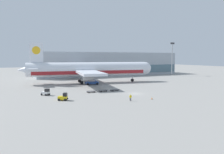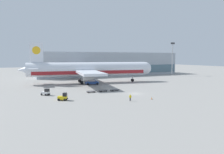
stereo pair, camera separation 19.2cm
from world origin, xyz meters
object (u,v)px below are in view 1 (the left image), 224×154
at_px(airplane_main, 88,70).
at_px(scissor_lift_loader, 92,80).
at_px(traffic_cone_near, 152,98).
at_px(baggage_dolly_third, 115,90).
at_px(baggage_tug_foreground, 46,92).
at_px(baggage_tug_mid, 63,97).
at_px(baggage_dolly_second, 103,90).
at_px(baggage_dolly_lead, 91,91).
at_px(ground_crew_near, 131,97).
at_px(light_mast, 172,56).

distance_m(airplane_main, scissor_lift_loader, 7.13).
xyz_separation_m(scissor_lift_loader, traffic_cone_near, (3.12, -36.18, -1.64)).
xyz_separation_m(baggage_dolly_third, traffic_cone_near, (2.33, -17.34, -0.04)).
relative_size(baggage_tug_foreground, baggage_tug_mid, 0.99).
xyz_separation_m(baggage_tug_foreground, baggage_dolly_second, (18.03, -0.96, -0.49)).
bearing_deg(baggage_dolly_lead, baggage_dolly_second, -0.55).
distance_m(baggage_dolly_second, ground_crew_near, 17.24).
distance_m(scissor_lift_loader, baggage_tug_foreground, 27.38).
height_order(baggage_tug_foreground, baggage_tug_mid, same).
height_order(light_mast, baggage_dolly_lead, light_mast).
distance_m(scissor_lift_loader, baggage_dolly_second, 18.59).
distance_m(baggage_tug_mid, ground_crew_near, 17.48).
distance_m(light_mast, traffic_cone_near, 81.82).
xyz_separation_m(ground_crew_near, traffic_cone_near, (6.27, -0.71, -0.66)).
height_order(light_mast, baggage_tug_foreground, light_mast).
distance_m(scissor_lift_loader, baggage_dolly_lead, 19.89).
xyz_separation_m(baggage_tug_foreground, traffic_cone_near, (24.33, -18.90, -0.53)).
relative_size(light_mast, baggage_dolly_second, 5.38).
xyz_separation_m(scissor_lift_loader, ground_crew_near, (-3.15, -35.47, -0.98)).
xyz_separation_m(airplane_main, baggage_tug_foreground, (-21.90, -23.25, -4.96)).
height_order(airplane_main, baggage_tug_mid, airplane_main).
height_order(airplane_main, scissor_lift_loader, airplane_main).
xyz_separation_m(baggage_tug_foreground, ground_crew_near, (18.07, -18.19, 0.13)).
relative_size(scissor_lift_loader, ground_crew_near, 3.28).
distance_m(light_mast, baggage_tug_foreground, 91.04).
distance_m(baggage_tug_foreground, ground_crew_near, 25.64).
height_order(airplane_main, baggage_dolly_second, airplane_main).
bearing_deg(traffic_cone_near, scissor_lift_loader, 94.92).
relative_size(baggage_tug_mid, baggage_dolly_second, 0.75).
xyz_separation_m(baggage_tug_mid, ground_crew_near, (15.32, -8.41, 0.13)).
height_order(baggage_tug_foreground, baggage_dolly_third, baggage_tug_foreground).
relative_size(baggage_tug_mid, ground_crew_near, 1.64).
bearing_deg(light_mast, scissor_lift_loader, -161.21).
height_order(baggage_dolly_third, traffic_cone_near, traffic_cone_near).
bearing_deg(ground_crew_near, baggage_dolly_second, -67.20).
bearing_deg(baggage_tug_mid, airplane_main, 89.76).
bearing_deg(scissor_lift_loader, ground_crew_near, -85.08).
distance_m(airplane_main, baggage_dolly_second, 25.11).
bearing_deg(ground_crew_near, baggage_dolly_lead, -53.34).
relative_size(airplane_main, baggage_dolly_lead, 15.45).
bearing_deg(baggage_tug_mid, baggage_dolly_second, 59.88).
bearing_deg(traffic_cone_near, baggage_dolly_lead, 120.61).
relative_size(airplane_main, ground_crew_near, 33.51).
bearing_deg(scissor_lift_loader, traffic_cone_near, -75.09).
xyz_separation_m(light_mast, baggage_dolly_second, (-63.99, -38.93, -11.43)).
bearing_deg(baggage_tug_mid, light_mast, 60.94).
relative_size(baggage_dolly_lead, baggage_dolly_third, 1.00).
height_order(baggage_tug_mid, traffic_cone_near, baggage_tug_mid).
bearing_deg(ground_crew_near, light_mast, -116.05).
xyz_separation_m(light_mast, ground_crew_near, (-63.95, -56.16, -10.81)).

